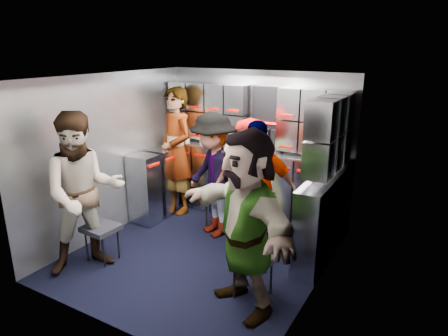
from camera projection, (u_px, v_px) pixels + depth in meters
The scene contains 29 objects.
floor at pixel (202, 254), 4.84m from camera, with size 3.00×3.00×0.00m, color black.
wall_back at pixel (257, 144), 5.78m from camera, with size 2.80×0.04×2.10m, color gray.
wall_left at pixel (111, 155), 5.20m from camera, with size 0.04×3.00×2.10m, color gray.
wall_right at pixel (321, 193), 3.87m from camera, with size 0.04×3.00×2.10m, color gray.
ceiling at pixel (199, 77), 4.22m from camera, with size 2.80×3.00×0.02m, color silver.
cart_bank_back at pixel (250, 185), 5.77m from camera, with size 2.68×0.38×0.99m, color #999FA9.
cart_bank_left at pixel (153, 185), 5.73m from camera, with size 0.38×0.76×0.99m, color #999FA9.
counter at pixel (251, 150), 5.61m from camera, with size 2.68×0.42×0.03m, color #AEB0B5.
locker_bank_back at pixel (253, 116), 5.52m from camera, with size 2.68×0.28×0.82m, color #999FA9.
locker_bank_right at pixel (330, 134), 4.39m from camera, with size 0.28×1.00×0.82m, color #999FA9.
right_cabinet at pixel (321, 220), 4.60m from camera, with size 0.28×1.20×1.00m, color #999FA9.
coffee_niche at pixel (267, 118), 5.49m from camera, with size 0.46×0.16×0.84m, color black, non-canonical shape.
red_latch_strip at pixel (244, 162), 5.49m from camera, with size 2.60×0.02×0.03m, color #980500.
jump_seat_near_left at pixel (101, 230), 4.60m from camera, with size 0.38×0.37×0.44m.
jump_seat_mid_left at pixel (221, 199), 5.40m from camera, with size 0.46×0.44×0.49m.
jump_seat_center at pixel (254, 200), 5.43m from camera, with size 0.44×0.42×0.46m.
jump_seat_mid_right at pixel (260, 225), 4.79m from camera, with size 0.43×0.41×0.40m.
jump_seat_near_right at pixel (253, 259), 3.92m from camera, with size 0.47×0.46×0.47m.
attendant_standing at pixel (176, 151), 5.86m from camera, with size 0.68×0.45×1.87m, color black.
attendant_arc_a at pixel (84, 193), 4.30m from camera, with size 0.87×0.68×1.79m, color black.
attendant_arc_b at pixel (214, 175), 5.14m from camera, with size 1.06×0.61×1.64m, color black.
attendant_arc_c at pixel (249, 178), 5.17m from camera, with size 0.76×0.50×1.56m, color black.
attendant_arc_d at pixel (254, 193), 4.50m from camera, with size 0.97×0.41×1.66m, color black.
attendant_arc_e at pixel (246, 222), 3.63m from camera, with size 1.63×0.52×1.76m, color black.
bottle_left at pixel (201, 134), 5.90m from camera, with size 0.07×0.07×0.27m, color white.
bottle_mid at pixel (230, 138), 5.67m from camera, with size 0.07×0.07×0.27m, color white.
bottle_right at pixel (317, 149), 5.07m from camera, with size 0.07×0.07×0.25m, color white.
cup_left at pixel (187, 138), 6.04m from camera, with size 0.08×0.08×0.11m, color #CDB790.
cup_right at pixel (335, 158), 4.98m from camera, with size 0.08×0.08×0.09m, color #CDB790.
Camera 1 is at (2.39, -3.61, 2.43)m, focal length 32.00 mm.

